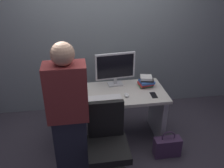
{
  "coord_description": "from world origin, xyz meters",
  "views": [
    {
      "loc": [
        -0.4,
        -2.71,
        2.27
      ],
      "look_at": [
        0.0,
        -0.05,
        0.88
      ],
      "focal_mm": 38.84,
      "sensor_mm": 36.0,
      "label": 1
    }
  ],
  "objects": [
    {
      "name": "cup_by_monitor",
      "position": [
        -0.38,
        0.13,
        0.78
      ],
      "size": [
        0.06,
        0.06,
        0.09
      ],
      "primitive_type": "cylinder",
      "color": "white",
      "rests_on": "desk"
    },
    {
      "name": "monitor",
      "position": [
        0.09,
        0.21,
        0.99
      ],
      "size": [
        0.54,
        0.16,
        0.46
      ],
      "color": "silver",
      "rests_on": "desk"
    },
    {
      "name": "person_at_desk",
      "position": [
        -0.53,
        -0.65,
        0.84
      ],
      "size": [
        0.4,
        0.24,
        1.64
      ],
      "color": "#262838",
      "rests_on": "ground"
    },
    {
      "name": "ground_plane",
      "position": [
        0.0,
        0.0,
        0.0
      ],
      "size": [
        9.0,
        9.0,
        0.0
      ],
      "primitive_type": "plane",
      "color": "#3D3842"
    },
    {
      "name": "mouse",
      "position": [
        0.17,
        -0.12,
        0.75
      ],
      "size": [
        0.06,
        0.1,
        0.03
      ],
      "primitive_type": "ellipsoid",
      "color": "white",
      "rests_on": "desk"
    },
    {
      "name": "wall_back",
      "position": [
        0.0,
        0.93,
        1.5
      ],
      "size": [
        6.4,
        0.1,
        3.0
      ],
      "primitive_type": "cube",
      "color": "gray",
      "rests_on": "ground"
    },
    {
      "name": "desk",
      "position": [
        0.0,
        0.0,
        0.51
      ],
      "size": [
        1.41,
        0.67,
        0.73
      ],
      "color": "beige",
      "rests_on": "ground"
    },
    {
      "name": "keyboard",
      "position": [
        -0.11,
        -0.14,
        0.74
      ],
      "size": [
        0.43,
        0.13,
        0.02
      ],
      "primitive_type": "cube",
      "rotation": [
        0.0,
        0.0,
        0.01
      ],
      "color": "white",
      "rests_on": "desk"
    },
    {
      "name": "book_stack",
      "position": [
        0.49,
        0.1,
        0.81
      ],
      "size": [
        0.22,
        0.19,
        0.15
      ],
      "color": "#338C59",
      "rests_on": "desk"
    },
    {
      "name": "cell_phone",
      "position": [
        0.52,
        -0.15,
        0.74
      ],
      "size": [
        0.07,
        0.15,
        0.01
      ],
      "primitive_type": "cube",
      "rotation": [
        0.0,
        0.0,
        -0.01
      ],
      "color": "black",
      "rests_on": "desk"
    },
    {
      "name": "office_chair",
      "position": [
        -0.15,
        -0.69,
        0.43
      ],
      "size": [
        0.52,
        0.52,
        0.94
      ],
      "color": "black",
      "rests_on": "ground"
    },
    {
      "name": "cup_near_keyboard",
      "position": [
        -0.39,
        -0.08,
        0.78
      ],
      "size": [
        0.08,
        0.08,
        0.09
      ],
      "primitive_type": "cylinder",
      "color": "#D84C3F",
      "rests_on": "desk"
    },
    {
      "name": "handbag",
      "position": [
        0.66,
        -0.45,
        0.14
      ],
      "size": [
        0.34,
        0.14,
        0.38
      ],
      "color": "#4C3356",
      "rests_on": "ground"
    }
  ]
}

